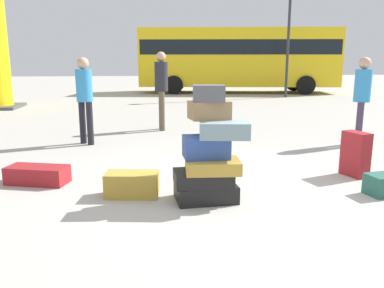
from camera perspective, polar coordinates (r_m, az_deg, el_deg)
name	(u,v)px	position (r m, az deg, el deg)	size (l,w,h in m)	color
ground_plane	(235,194)	(4.69, 6.36, -7.35)	(80.00, 80.00, 0.00)	#ADA89E
suitcase_tower	(209,156)	(4.36, 2.57, -1.73)	(0.85, 0.64, 1.30)	black
suitcase_tan_upright_blue	(132,184)	(4.61, -8.82, -5.91)	(0.62, 0.31, 0.28)	#B28C33
suitcase_maroon_white_trunk	(355,154)	(5.77, 22.98, -1.39)	(0.20, 0.37, 0.62)	maroon
suitcase_maroon_right_side	(38,175)	(5.42, -21.83, -4.25)	(0.78, 0.34, 0.23)	maroon
person_bearded_onlooker	(85,93)	(7.58, -15.58, 7.25)	(0.30, 0.30, 1.64)	black
person_tourist_with_camera	(161,84)	(8.91, -4.55, 8.87)	(0.30, 0.34, 1.77)	brown
person_passerby_in_red	(362,93)	(7.91, 23.82, 6.87)	(0.30, 0.31, 1.64)	#3F334C
parked_bus	(238,56)	(20.19, 6.78, 12.76)	(10.05, 4.06, 3.15)	yellow
lamp_post	(290,0)	(18.02, 14.31, 19.93)	(0.36, 0.36, 6.37)	#333338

